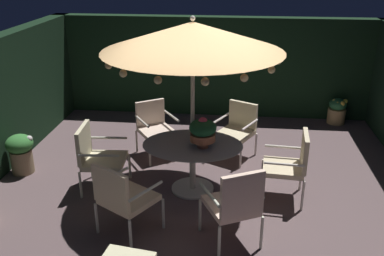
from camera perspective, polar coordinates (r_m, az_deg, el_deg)
ground_plane at (r=6.28m, az=1.29°, el=-9.14°), size 6.90×7.31×0.02m
hedge_backdrop_rear at (r=9.13m, az=3.25°, el=8.18°), size 6.90×0.30×2.07m
patio_dining_table at (r=6.18m, az=0.08°, el=-3.58°), size 1.44×1.14×0.74m
patio_umbrella at (r=5.64m, az=0.09°, el=12.05°), size 2.42×2.42×2.53m
centerpiece_planter at (r=5.91m, az=1.50°, el=-0.36°), size 0.38×0.38×0.45m
patio_chair_north at (r=5.04m, az=5.76°, el=-9.81°), size 0.79×0.81×1.06m
patio_chair_northeast at (r=6.09m, az=13.09°, el=-4.42°), size 0.64×0.63×1.01m
patio_chair_east at (r=7.29m, az=6.14°, el=0.14°), size 0.77×0.79×0.92m
patio_chair_southeast at (r=7.34m, az=-4.99°, el=0.37°), size 0.82×0.83×0.92m
patio_chair_south at (r=6.39m, az=-12.58°, el=-3.42°), size 0.67×0.69×0.98m
patio_chair_southwest at (r=5.28m, az=-9.27°, el=-8.88°), size 0.84×0.84×0.98m
potted_plant_left_far at (r=7.27m, az=-21.89°, el=-2.94°), size 0.42×0.42×0.65m
potted_plant_right_near at (r=9.24m, az=18.78°, el=2.23°), size 0.36×0.36×0.53m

